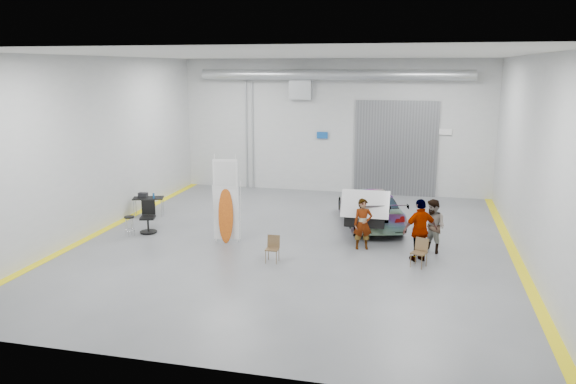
% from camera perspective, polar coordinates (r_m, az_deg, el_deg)
% --- Properties ---
extents(ground, '(16.00, 16.00, 0.00)m').
position_cam_1_polar(ground, '(18.43, 0.61, -5.20)').
color(ground, '#5A5D62').
rests_on(ground, ground).
extents(room_shell, '(14.02, 16.18, 6.01)m').
position_cam_1_polar(room_shell, '(19.73, 2.77, 8.06)').
color(room_shell, '#B3B5B8').
rests_on(room_shell, ground).
extents(sedan_car, '(3.11, 4.95, 1.34)m').
position_cam_1_polar(sedan_car, '(20.59, 8.38, -1.49)').
color(sedan_car, white).
rests_on(sedan_car, ground).
extents(person_a, '(0.67, 0.53, 1.63)m').
position_cam_1_polar(person_a, '(17.79, 7.61, -3.24)').
color(person_a, '#836247').
rests_on(person_a, ground).
extents(person_b, '(1.03, 1.01, 1.68)m').
position_cam_1_polar(person_b, '(17.85, 14.52, -3.40)').
color(person_b, teal).
rests_on(person_b, ground).
extents(person_c, '(1.17, 0.93, 1.89)m').
position_cam_1_polar(person_c, '(16.97, 13.29, -3.80)').
color(person_c, brown).
rests_on(person_c, ground).
extents(surfboard_display, '(0.83, 0.30, 2.93)m').
position_cam_1_polar(surfboard_display, '(18.31, -6.44, -1.55)').
color(surfboard_display, white).
rests_on(surfboard_display, ground).
extents(folding_chair_near, '(0.38, 0.39, 0.78)m').
position_cam_1_polar(folding_chair_near, '(16.63, -1.60, -6.33)').
color(folding_chair_near, brown).
rests_on(folding_chair_near, ground).
extents(folding_chair_far, '(0.51, 0.54, 0.82)m').
position_cam_1_polar(folding_chair_far, '(16.67, 13.13, -6.57)').
color(folding_chair_far, brown).
rests_on(folding_chair_far, ground).
extents(shop_stool, '(0.35, 0.35, 0.69)m').
position_cam_1_polar(shop_stool, '(19.82, -15.78, -3.37)').
color(shop_stool, black).
rests_on(shop_stool, ground).
extents(work_table, '(1.26, 0.90, 0.93)m').
position_cam_1_polar(work_table, '(22.27, -14.15, -0.54)').
color(work_table, '#989CA1').
rests_on(work_table, ground).
extents(office_chair, '(0.60, 0.63, 1.11)m').
position_cam_1_polar(office_chair, '(20.05, -13.96, -2.67)').
color(office_chair, black).
rests_on(office_chair, ground).
extents(trunk_lid, '(1.56, 0.95, 0.04)m').
position_cam_1_polar(trunk_lid, '(18.44, 7.86, -0.94)').
color(trunk_lid, silver).
rests_on(trunk_lid, sedan_car).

